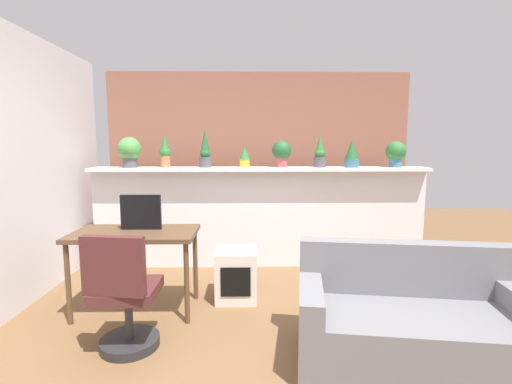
# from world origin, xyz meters

# --- Properties ---
(ground_plane) EXTENTS (12.00, 12.00, 0.00)m
(ground_plane) POSITION_xyz_m (0.00, 0.00, 0.00)
(ground_plane) COLOR brown
(divider_wall) EXTENTS (4.10, 0.16, 1.21)m
(divider_wall) POSITION_xyz_m (0.00, 2.00, 0.60)
(divider_wall) COLOR silver
(divider_wall) RESTS_ON ground
(plant_shelf) EXTENTS (4.10, 0.38, 0.04)m
(plant_shelf) POSITION_xyz_m (0.00, 1.96, 1.23)
(plant_shelf) COLOR silver
(plant_shelf) RESTS_ON divider_wall
(brick_wall_behind) EXTENTS (4.10, 0.10, 2.50)m
(brick_wall_behind) POSITION_xyz_m (0.00, 2.60, 1.25)
(brick_wall_behind) COLOR #935B47
(brick_wall_behind) RESTS_ON ground
(potted_plant_0) EXTENTS (0.28, 0.28, 0.37)m
(potted_plant_0) POSITION_xyz_m (-1.58, 1.95, 1.45)
(potted_plant_0) COLOR #4C4C51
(potted_plant_0) RESTS_ON plant_shelf
(potted_plant_1) EXTENTS (0.14, 0.14, 0.41)m
(potted_plant_1) POSITION_xyz_m (-1.16, 2.00, 1.45)
(potted_plant_1) COLOR #C66B42
(potted_plant_1) RESTS_ON plant_shelf
(potted_plant_2) EXTENTS (0.15, 0.15, 0.47)m
(potted_plant_2) POSITION_xyz_m (-0.67, 1.97, 1.45)
(potted_plant_2) COLOR #4C4C51
(potted_plant_2) RESTS_ON plant_shelf
(potted_plant_3) EXTENTS (0.13, 0.13, 0.26)m
(potted_plant_3) POSITION_xyz_m (-0.19, 1.97, 1.39)
(potted_plant_3) COLOR gold
(potted_plant_3) RESTS_ON plant_shelf
(potted_plant_4) EXTENTS (0.24, 0.24, 0.33)m
(potted_plant_4) POSITION_xyz_m (0.27, 2.00, 1.44)
(potted_plant_4) COLOR #B7474C
(potted_plant_4) RESTS_ON plant_shelf
(potted_plant_5) EXTENTS (0.15, 0.15, 0.39)m
(potted_plant_5) POSITION_xyz_m (0.73, 1.96, 1.42)
(potted_plant_5) COLOR #4C4C51
(potted_plant_5) RESTS_ON plant_shelf
(potted_plant_6) EXTENTS (0.17, 0.17, 0.34)m
(potted_plant_6) POSITION_xyz_m (1.12, 1.93, 1.42)
(potted_plant_6) COLOR #386B84
(potted_plant_6) RESTS_ON plant_shelf
(potted_plant_7) EXTENTS (0.24, 0.24, 0.32)m
(potted_plant_7) POSITION_xyz_m (1.67, 1.97, 1.42)
(potted_plant_7) COLOR #386B84
(potted_plant_7) RESTS_ON plant_shelf
(desk) EXTENTS (1.10, 0.60, 0.75)m
(desk) POSITION_xyz_m (-1.17, 0.74, 0.67)
(desk) COLOR brown
(desk) RESTS_ON ground
(tv_monitor) EXTENTS (0.37, 0.04, 0.32)m
(tv_monitor) POSITION_xyz_m (-1.13, 0.82, 0.91)
(tv_monitor) COLOR black
(tv_monitor) RESTS_ON desk
(office_chair) EXTENTS (0.47, 0.47, 0.91)m
(office_chair) POSITION_xyz_m (-1.05, 0.07, 0.39)
(office_chair) COLOR #262628
(office_chair) RESTS_ON ground
(side_cube_shelf) EXTENTS (0.40, 0.41, 0.50)m
(side_cube_shelf) POSITION_xyz_m (-0.26, 0.97, 0.25)
(side_cube_shelf) COLOR silver
(side_cube_shelf) RESTS_ON ground
(couch) EXTENTS (1.65, 0.98, 0.80)m
(couch) POSITION_xyz_m (1.00, -0.10, 0.28)
(couch) COLOR slate
(couch) RESTS_ON ground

